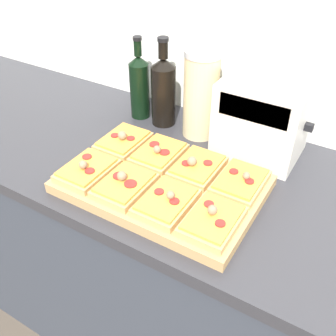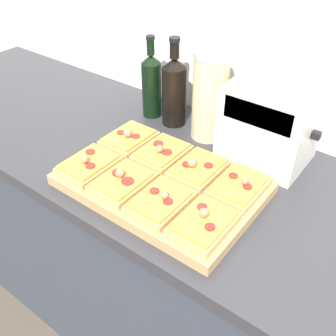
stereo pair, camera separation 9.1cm
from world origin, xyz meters
name	(u,v)px [view 1 (the left image)]	position (x,y,z in m)	size (l,w,h in m)	color
wall_back	(259,18)	(0.00, 0.67, 1.25)	(6.00, 0.06, 2.50)	silver
kitchen_counter	(193,271)	(0.00, 0.32, 0.45)	(2.63, 0.67, 0.90)	#333842
cutting_board	(162,184)	(-0.05, 0.20, 0.92)	(0.53, 0.36, 0.03)	tan
pizza_slice_back_left	(123,141)	(-0.25, 0.29, 0.95)	(0.12, 0.16, 0.05)	tan
pizza_slice_back_midleft	(159,153)	(-0.12, 0.29, 0.95)	(0.12, 0.16, 0.05)	tan
pizza_slice_back_midright	(197,167)	(0.01, 0.29, 0.95)	(0.12, 0.16, 0.05)	tan
pizza_slice_back_right	(240,182)	(0.14, 0.29, 0.95)	(0.12, 0.16, 0.05)	tan
pizza_slice_front_left	(87,170)	(-0.25, 0.12, 0.95)	(0.12, 0.16, 0.05)	tan
pizza_slice_front_midleft	(125,185)	(-0.12, 0.12, 0.95)	(0.12, 0.16, 0.05)	tan
pizza_slice_front_midright	(166,202)	(0.01, 0.12, 0.95)	(0.12, 0.16, 0.05)	tan
pizza_slice_front_right	(213,220)	(0.14, 0.12, 0.95)	(0.12, 0.16, 0.05)	tan
olive_oil_bottle	(139,85)	(-0.34, 0.51, 1.02)	(0.07, 0.07, 0.28)	black
wine_bottle	(163,90)	(-0.24, 0.51, 1.02)	(0.08, 0.08, 0.30)	black
grain_jar_tall	(201,94)	(-0.10, 0.51, 1.04)	(0.11, 0.11, 0.29)	beige
toaster_oven	(262,118)	(0.11, 0.51, 1.02)	(0.27, 0.21, 0.23)	beige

